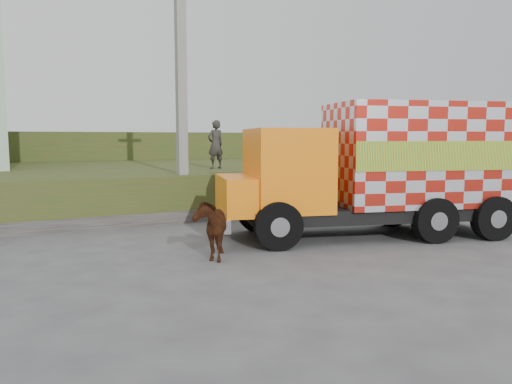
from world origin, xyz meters
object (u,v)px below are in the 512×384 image
cow (210,227)px  pedestrian (216,144)px  utility_pole (181,94)px  cargo_truck (383,168)px

cow → pedestrian: (3.24, 7.62, 1.75)m
cow → pedestrian: bearing=88.8°
utility_pole → pedestrian: utility_pole is taller
cow → pedestrian: pedestrian is taller
cargo_truck → cow: (-5.21, -0.29, -1.18)m
utility_pole → cow: 6.26m
utility_pole → pedestrian: (2.16, 2.47, -1.64)m
utility_pole → cow: utility_pole is taller
utility_pole → pedestrian: size_ratio=4.28×
utility_pole → cargo_truck: 6.76m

